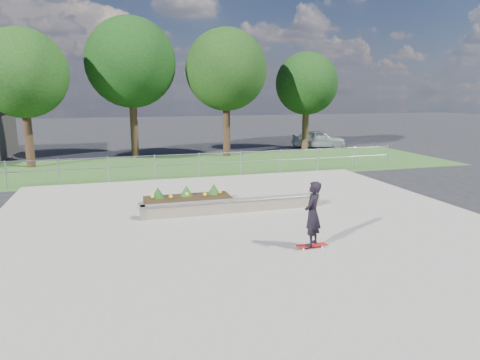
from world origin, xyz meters
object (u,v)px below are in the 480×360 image
object	(u,v)px
grind_ledge	(234,206)
planter_bed	(188,199)
parked_car	(319,139)
skateboarder	(313,214)

from	to	relation	value
grind_ledge	planter_bed	size ratio (longest dim) A/B	2.00
grind_ledge	parked_car	world-z (taller)	parked_car
parked_car	planter_bed	bearing A→B (deg)	156.02
grind_ledge	planter_bed	world-z (taller)	planter_bed
planter_bed	parked_car	world-z (taller)	parked_car
skateboarder	grind_ledge	bearing A→B (deg)	104.75
planter_bed	parked_car	size ratio (longest dim) A/B	0.79
grind_ledge	parked_car	xyz separation A→B (m)	(10.40, 14.70, 0.38)
grind_ledge	parked_car	size ratio (longest dim) A/B	1.58
skateboarder	parked_car	bearing A→B (deg)	63.00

